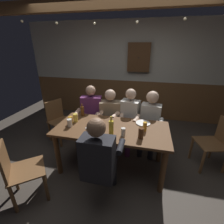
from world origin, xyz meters
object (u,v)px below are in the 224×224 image
at_px(person_0, 91,114).
at_px(pint_glass_5, 88,132).
at_px(plate_0, 143,123).
at_px(wall_dart_cabinet, 139,57).
at_px(table_candle, 93,121).
at_px(pint_glass_3, 70,123).
at_px(pint_glass_1, 145,127).
at_px(bottle_0, 111,128).
at_px(person_1, 110,116).
at_px(person_4, 100,158).
at_px(pint_glass_4, 123,132).
at_px(person_2, 128,118).
at_px(pint_glass_0, 71,120).
at_px(pint_glass_2, 75,118).
at_px(bottle_1, 82,111).
at_px(chair_empty_far_end, 19,170).
at_px(chair_empty_near_left, 59,119).
at_px(pint_glass_6, 141,133).
at_px(dining_table, 112,134).
at_px(person_3, 150,120).
at_px(chair_empty_near_right, 216,142).

relative_size(person_0, pint_glass_5, 8.53).
height_order(plate_0, wall_dart_cabinet, wall_dart_cabinet).
distance_m(person_0, pint_glass_5, 1.04).
distance_m(table_candle, pint_glass_3, 0.38).
bearing_deg(pint_glass_1, bottle_0, -154.11).
bearing_deg(person_1, person_4, 90.03).
distance_m(bottle_0, pint_glass_4, 0.18).
distance_m(person_2, pint_glass_0, 1.10).
bearing_deg(person_1, person_2, 170.08).
bearing_deg(person_0, pint_glass_2, 75.24).
distance_m(person_0, table_candle, 0.61).
xyz_separation_m(bottle_1, pint_glass_5, (0.36, -0.66, -0.02)).
bearing_deg(pint_glass_3, person_0, 84.25).
xyz_separation_m(bottle_1, wall_dart_cabinet, (0.83, 1.80, 0.81)).
bearing_deg(chair_empty_far_end, pint_glass_4, 78.14).
xyz_separation_m(person_4, table_candle, (-0.33, 0.74, 0.12)).
distance_m(person_2, chair_empty_near_left, 1.52).
xyz_separation_m(person_0, pint_glass_3, (-0.07, -0.74, 0.16)).
xyz_separation_m(plate_0, pint_glass_1, (0.03, -0.23, 0.06)).
bearing_deg(bottle_0, wall_dart_cabinet, 86.03).
distance_m(pint_glass_0, pint_glass_6, 1.16).
relative_size(person_0, person_1, 1.04).
bearing_deg(pint_glass_6, pint_glass_3, 175.48).
bearing_deg(person_2, dining_table, 85.20).
relative_size(bottle_1, wall_dart_cabinet, 0.32).
bearing_deg(pint_glass_2, person_3, 25.02).
bearing_deg(pint_glass_2, dining_table, -6.11).
distance_m(plate_0, pint_glass_4, 0.52).
height_order(chair_empty_near_right, bottle_1, bottle_1).
distance_m(person_1, bottle_0, 0.91).
bearing_deg(pint_glass_6, bottle_1, 154.31).
bearing_deg(pint_glass_1, plate_0, 97.93).
xyz_separation_m(person_2, table_candle, (-0.52, -0.55, 0.14)).
relative_size(chair_empty_near_left, bottle_0, 3.05).
bearing_deg(person_0, pint_glass_3, 75.36).
bearing_deg(person_4, chair_empty_far_end, -167.90).
bearing_deg(plate_0, pint_glass_5, -141.06).
relative_size(chair_empty_near_right, table_candle, 11.00).
distance_m(bottle_1, pint_glass_1, 1.17).
height_order(bottle_0, pint_glass_5, bottle_0).
bearing_deg(pint_glass_3, pint_glass_1, 6.37).
xyz_separation_m(chair_empty_near_left, table_candle, (1.00, -0.53, 0.33)).
distance_m(chair_empty_near_left, pint_glass_0, 0.97).
height_order(chair_empty_near_right, pint_glass_0, pint_glass_0).
height_order(chair_empty_near_left, plate_0, chair_empty_near_left).
relative_size(pint_glass_1, wall_dart_cabinet, 0.20).
relative_size(pint_glass_1, pint_glass_3, 1.14).
bearing_deg(person_2, wall_dart_cabinet, -79.56).
bearing_deg(person_1, pint_glass_5, 77.67).
bearing_deg(person_4, person_0, 114.62).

